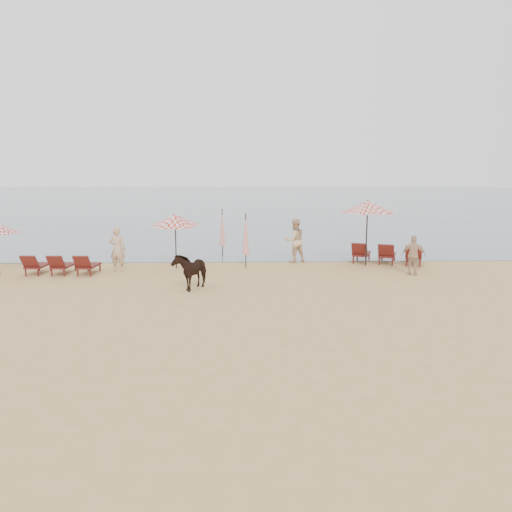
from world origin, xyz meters
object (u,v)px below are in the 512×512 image
at_px(umbrella_open_right, 368,207).
at_px(beachgoer_right_a, 295,241).
at_px(lounger_cluster_left, 61,265).
at_px(beachgoer_left, 117,249).
at_px(umbrella_open_left_b, 175,220).
at_px(cow, 191,270).
at_px(umbrella_closed_left, 246,234).
at_px(lounger_cluster_right, 387,254).
at_px(beachgoer_right_b, 414,255).
at_px(umbrella_closed_right, 222,228).

relative_size(umbrella_open_right, beachgoer_right_a, 1.44).
relative_size(lounger_cluster_left, beachgoer_left, 1.48).
distance_m(umbrella_open_left_b, beachgoer_left, 2.60).
xyz_separation_m(umbrella_open_left_b, umbrella_open_right, (8.06, 0.37, 0.49)).
relative_size(cow, beachgoer_right_a, 0.78).
height_order(umbrella_open_left_b, umbrella_closed_left, umbrella_open_left_b).
xyz_separation_m(lounger_cluster_right, beachgoer_right_b, (0.29, -2.51, 0.33)).
bearing_deg(umbrella_closed_right, beachgoer_right_b, -30.94).
relative_size(umbrella_open_left_b, beachgoer_right_b, 1.51).
distance_m(umbrella_open_right, beachgoer_left, 10.49).
xyz_separation_m(umbrella_open_right, beachgoer_right_a, (-2.96, 0.98, -1.55)).
distance_m(umbrella_open_right, beachgoer_right_a, 3.48).
relative_size(umbrella_open_left_b, cow, 1.56).
bearing_deg(umbrella_open_left_b, umbrella_open_right, 15.43).
height_order(lounger_cluster_right, beachgoer_right_b, beachgoer_right_b).
relative_size(umbrella_open_right, cow, 1.86).
relative_size(umbrella_open_left_b, umbrella_open_right, 0.84).
xyz_separation_m(lounger_cluster_left, beachgoer_right_a, (9.40, 2.57, 0.57)).
relative_size(lounger_cluster_left, umbrella_closed_right, 1.17).
distance_m(lounger_cluster_right, umbrella_closed_left, 6.30).
bearing_deg(beachgoer_right_b, beachgoer_right_a, -14.22).
height_order(lounger_cluster_right, beachgoer_right_a, beachgoer_right_a).
distance_m(umbrella_closed_left, beachgoer_right_b, 6.75).
height_order(cow, beachgoer_right_b, beachgoer_right_b).
distance_m(umbrella_open_right, cow, 8.42).
distance_m(lounger_cluster_right, cow, 9.31).
relative_size(lounger_cluster_right, cow, 2.20).
relative_size(lounger_cluster_left, beachgoer_right_a, 1.38).
bearing_deg(beachgoer_right_b, lounger_cluster_left, 19.31).
bearing_deg(cow, umbrella_open_left_b, 128.42).
relative_size(umbrella_closed_right, beachgoer_right_b, 1.48).
height_order(beachgoer_left, beachgoer_right_b, beachgoer_left).
xyz_separation_m(umbrella_open_left_b, beachgoer_right_a, (5.09, 1.35, -1.06)).
relative_size(lounger_cluster_right, umbrella_closed_right, 1.45).
height_order(umbrella_open_left_b, beachgoer_right_b, umbrella_open_left_b).
bearing_deg(beachgoer_right_a, lounger_cluster_left, -4.84).
bearing_deg(beachgoer_left, umbrella_open_right, -164.54).
height_order(cow, beachgoer_right_a, beachgoer_right_a).
relative_size(umbrella_closed_right, beachgoer_left, 1.26).
relative_size(umbrella_closed_right, beachgoer_right_a, 1.18).
bearing_deg(umbrella_open_right, umbrella_open_left_b, 169.32).
distance_m(cow, beachgoer_right_a, 6.59).
distance_m(lounger_cluster_left, beachgoer_left, 2.20).
bearing_deg(lounger_cluster_right, beachgoer_left, -152.17).
bearing_deg(beachgoer_right_a, beachgoer_left, -5.26).
distance_m(beachgoer_right_a, beachgoer_right_b, 5.28).
bearing_deg(lounger_cluster_left, umbrella_open_left_b, 18.71).
bearing_deg(beachgoer_right_b, umbrella_open_right, -36.27).
bearing_deg(umbrella_closed_left, beachgoer_left, -172.61).
bearing_deg(lounger_cluster_right, lounger_cluster_left, -150.62).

